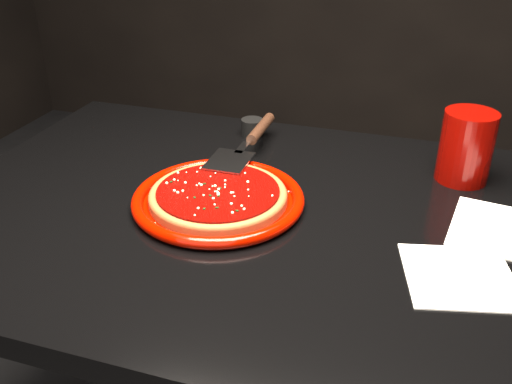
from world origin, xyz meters
TOP-DOWN VIEW (x-y plane):
  - table at (0.00, 0.00)m, footprint 1.20×0.80m
  - plate at (-0.09, -0.01)m, footprint 0.39×0.39m
  - pizza_crust at (-0.09, -0.01)m, footprint 0.32×0.32m
  - pizza_crust_rim at (-0.09, -0.01)m, footprint 0.32×0.32m
  - pizza_sauce at (-0.09, -0.01)m, footprint 0.28×0.28m
  - parmesan_dusting at (-0.09, -0.01)m, footprint 0.21×0.21m
  - basil_flecks at (-0.09, -0.01)m, footprint 0.19×0.19m
  - pizza_server at (-0.10, 0.19)m, footprint 0.09×0.33m
  - cup at (0.31, 0.23)m, footprint 0.10×0.10m
  - napkin_a at (0.31, -0.10)m, footprint 0.19×0.19m
  - napkin_b at (0.38, 0.05)m, footprint 0.18×0.19m
  - ramekin at (-0.13, 0.31)m, footprint 0.06×0.06m

SIDE VIEW (x-z plane):
  - table at x=0.00m, z-range 0.00..0.75m
  - napkin_a at x=0.31m, z-range 0.75..0.75m
  - napkin_b at x=0.38m, z-range 0.75..0.75m
  - plate at x=-0.09m, z-range 0.75..0.77m
  - pizza_crust at x=-0.09m, z-range 0.76..0.77m
  - ramekin at x=-0.13m, z-range 0.75..0.79m
  - pizza_crust_rim at x=-0.09m, z-range 0.76..0.78m
  - pizza_sauce at x=-0.09m, z-range 0.77..0.78m
  - basil_flecks at x=-0.09m, z-range 0.78..0.78m
  - parmesan_dusting at x=-0.09m, z-range 0.78..0.78m
  - pizza_server at x=-0.10m, z-range 0.78..0.80m
  - cup at x=0.31m, z-range 0.75..0.89m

